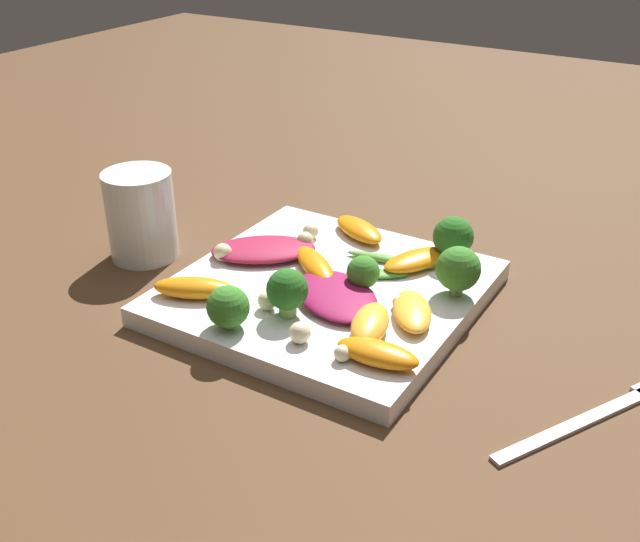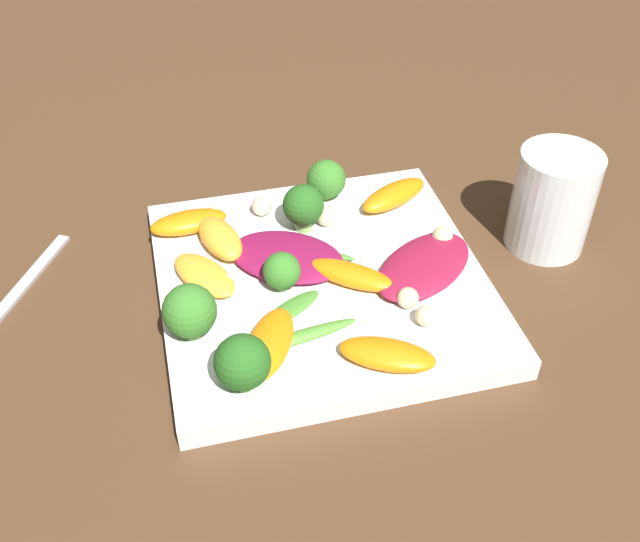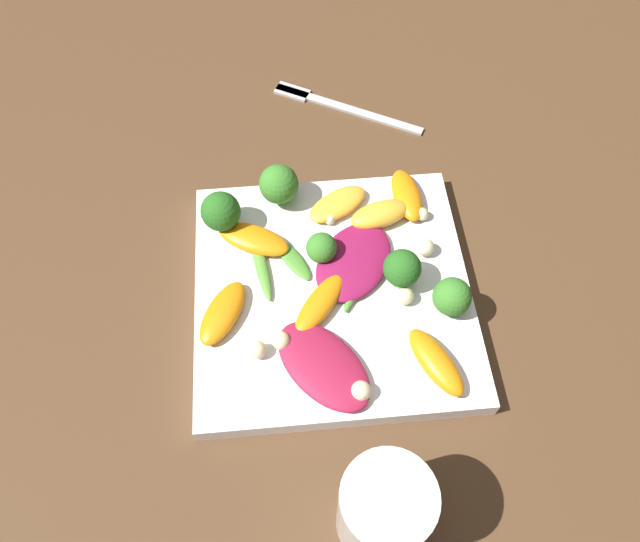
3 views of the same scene
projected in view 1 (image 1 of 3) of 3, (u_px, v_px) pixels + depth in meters
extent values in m
plane|color=#4C331E|center=(326.00, 301.00, 0.73)|extent=(2.40, 2.40, 0.00)
cube|color=white|center=(326.00, 292.00, 0.73)|extent=(0.27, 0.27, 0.02)
cylinder|color=white|center=(141.00, 215.00, 0.80)|extent=(0.07, 0.07, 0.10)
cube|color=#B2B2B7|center=(592.00, 416.00, 0.57)|extent=(0.10, 0.18, 0.01)
ellipsoid|color=maroon|center=(336.00, 295.00, 0.69)|extent=(0.12, 0.11, 0.01)
ellipsoid|color=maroon|center=(263.00, 249.00, 0.77)|extent=(0.12, 0.11, 0.01)
ellipsoid|color=orange|center=(378.00, 353.00, 0.60)|extent=(0.07, 0.04, 0.02)
ellipsoid|color=orange|center=(417.00, 260.00, 0.75)|extent=(0.07, 0.09, 0.02)
ellipsoid|color=#FCAD33|center=(412.00, 311.00, 0.66)|extent=(0.06, 0.08, 0.02)
ellipsoid|color=#FCAD33|center=(370.00, 324.00, 0.64)|extent=(0.05, 0.07, 0.02)
ellipsoid|color=orange|center=(315.00, 264.00, 0.74)|extent=(0.08, 0.07, 0.02)
ellipsoid|color=orange|center=(194.00, 288.00, 0.70)|extent=(0.08, 0.06, 0.02)
ellipsoid|color=orange|center=(359.00, 229.00, 0.81)|extent=(0.08, 0.06, 0.02)
cylinder|color=#84AD5B|center=(363.00, 285.00, 0.71)|extent=(0.01, 0.01, 0.01)
sphere|color=#387A28|center=(363.00, 272.00, 0.70)|extent=(0.03, 0.03, 0.03)
cylinder|color=#7A9E51|center=(452.00, 254.00, 0.76)|extent=(0.01, 0.01, 0.02)
sphere|color=#26601E|center=(453.00, 237.00, 0.75)|extent=(0.04, 0.04, 0.04)
cylinder|color=#84AD5B|center=(229.00, 322.00, 0.65)|extent=(0.01, 0.01, 0.01)
sphere|color=#387A28|center=(228.00, 307.00, 0.64)|extent=(0.04, 0.04, 0.04)
cylinder|color=#84AD5B|center=(288.00, 307.00, 0.67)|extent=(0.02, 0.02, 0.02)
sphere|color=#26601E|center=(287.00, 289.00, 0.66)|extent=(0.04, 0.04, 0.04)
cylinder|color=#7A9E51|center=(456.00, 287.00, 0.70)|extent=(0.01, 0.01, 0.02)
sphere|color=#387A28|center=(458.00, 269.00, 0.69)|extent=(0.04, 0.04, 0.04)
ellipsoid|color=#518E33|center=(391.00, 260.00, 0.76)|extent=(0.09, 0.03, 0.01)
ellipsoid|color=#47842D|center=(309.00, 289.00, 0.70)|extent=(0.07, 0.04, 0.01)
ellipsoid|color=#47842D|center=(377.00, 274.00, 0.73)|extent=(0.06, 0.05, 0.01)
sphere|color=beige|center=(223.00, 252.00, 0.76)|extent=(0.02, 0.02, 0.02)
sphere|color=beige|center=(300.00, 333.00, 0.63)|extent=(0.02, 0.02, 0.02)
sphere|color=beige|center=(305.00, 240.00, 0.79)|extent=(0.02, 0.02, 0.02)
sphere|color=beige|center=(267.00, 301.00, 0.68)|extent=(0.02, 0.02, 0.02)
sphere|color=beige|center=(342.00, 353.00, 0.61)|extent=(0.01, 0.01, 0.01)
sphere|color=beige|center=(311.00, 231.00, 0.81)|extent=(0.02, 0.02, 0.02)
sphere|color=beige|center=(399.00, 302.00, 0.68)|extent=(0.01, 0.01, 0.01)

